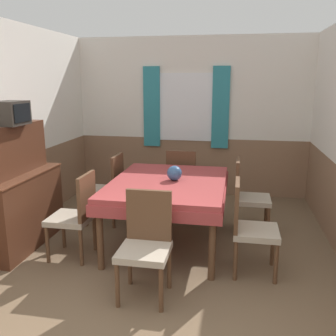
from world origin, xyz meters
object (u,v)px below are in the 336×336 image
object	(u,v)px
chair_head_window	(182,179)
chair_head_near	(146,241)
chair_left_far	(109,187)
chair_right_far	(247,194)
dining_table	(168,189)
tv	(10,113)
vase	(174,173)
chair_left_near	(76,213)
chair_right_near	(249,225)
sideboard	(18,196)

from	to	relation	value
chair_head_window	chair_head_near	distance (m)	2.18
chair_head_near	chair_left_far	size ratio (longest dim) A/B	1.00
chair_right_far	chair_head_near	bearing A→B (deg)	-29.46
dining_table	tv	size ratio (longest dim) A/B	4.47
chair_head_window	vase	xyz separation A→B (m)	(0.07, -1.07, 0.35)
chair_left_near	tv	bearing A→B (deg)	80.09
chair_head_window	chair_right_far	distance (m)	1.07
chair_right_near	chair_left_far	distance (m)	2.10
dining_table	vase	distance (m)	0.20
chair_head_near	vase	size ratio (longest dim) A/B	5.46
chair_right_far	tv	world-z (taller)	tv
chair_right_near	vase	xyz separation A→B (m)	(-0.84, 0.55, 0.35)
chair_left_far	chair_right_far	xyz separation A→B (m)	(1.82, 0.00, 0.00)
chair_head_near	chair_left_far	bearing A→B (deg)	-60.54
chair_left_near	vase	xyz separation A→B (m)	(0.98, 0.55, 0.35)
chair_head_near	chair_right_near	bearing A→B (deg)	-148.09
sideboard	chair_left_near	bearing A→B (deg)	-11.72
chair_left_far	chair_right_far	world-z (taller)	same
chair_left_far	vase	world-z (taller)	vase
chair_left_near	chair_left_far	bearing A→B (deg)	0.00
chair_right_near	sideboard	world-z (taller)	sideboard
chair_head_window	dining_table	bearing A→B (deg)	-90.00
chair_head_window	chair_right_far	xyz separation A→B (m)	(0.91, -0.57, 0.00)
sideboard	vase	xyz separation A→B (m)	(1.76, 0.39, 0.25)
dining_table	chair_head_near	distance (m)	1.10
chair_left_far	tv	size ratio (longest dim) A/B	2.51
sideboard	tv	distance (m)	0.95
sideboard	chair_head_near	bearing A→B (deg)	-23.32
chair_head_window	sideboard	world-z (taller)	sideboard
chair_head_near	chair_left_far	world-z (taller)	same
chair_left_far	vase	distance (m)	1.16
chair_left_near	chair_right_far	size ratio (longest dim) A/B	1.00
chair_right_far	tv	size ratio (longest dim) A/B	2.51
dining_table	chair_right_near	xyz separation A→B (m)	(0.91, -0.52, -0.17)
chair_right_near	sideboard	xyz separation A→B (m)	(-2.61, 0.16, 0.10)
dining_table	chair_left_far	world-z (taller)	chair_left_far
chair_head_near	sideboard	xyz separation A→B (m)	(-1.69, 0.73, 0.10)
dining_table	chair_left_far	bearing A→B (deg)	150.15
dining_table	chair_left_near	size ratio (longest dim) A/B	1.78
chair_right_near	chair_head_near	bearing A→B (deg)	-58.09
vase	chair_head_near	bearing A→B (deg)	-93.45
chair_right_near	chair_left_near	distance (m)	1.82
dining_table	chair_left_far	size ratio (longest dim) A/B	1.78
sideboard	vase	bearing A→B (deg)	12.37
chair_head_window	chair_right_far	bearing A→B (deg)	-31.91
chair_right_near	sideboard	size ratio (longest dim) A/B	0.66
dining_table	sideboard	bearing A→B (deg)	-167.95
chair_head_window	chair_left_near	size ratio (longest dim) A/B	1.00
chair_left_far	tv	bearing A→B (deg)	140.28
chair_right_far	vase	bearing A→B (deg)	-59.44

